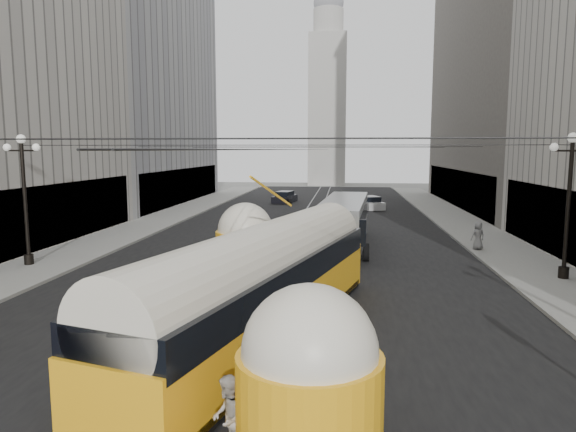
% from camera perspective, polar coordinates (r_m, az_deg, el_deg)
% --- Properties ---
extents(road, '(20.00, 85.00, 0.02)m').
position_cam_1_polar(road, '(38.41, 1.88, -1.29)').
color(road, black).
rests_on(road, ground).
extents(sidewalk_left, '(4.00, 72.00, 0.15)m').
position_cam_1_polar(sidewalk_left, '(44.33, -13.42, -0.22)').
color(sidewalk_left, gray).
rests_on(sidewalk_left, ground).
extents(sidewalk_right, '(4.00, 72.00, 0.15)m').
position_cam_1_polar(sidewalk_right, '(42.73, 18.52, -0.68)').
color(sidewalk_right, gray).
rests_on(sidewalk_right, ground).
extents(rail_left, '(0.12, 85.00, 0.04)m').
position_cam_1_polar(rail_left, '(38.47, 0.76, -1.27)').
color(rail_left, gray).
rests_on(rail_left, ground).
extents(rail_right, '(0.12, 85.00, 0.04)m').
position_cam_1_polar(rail_right, '(38.36, 3.00, -1.30)').
color(rail_right, gray).
rests_on(rail_right, ground).
extents(building_left_far, '(12.60, 28.60, 28.60)m').
position_cam_1_polar(building_left_far, '(58.68, -17.40, 15.41)').
color(building_left_far, '#999999').
rests_on(building_left_far, ground).
extents(building_right_far, '(12.60, 32.60, 32.60)m').
position_cam_1_polar(building_right_far, '(57.00, 24.81, 17.36)').
color(building_right_far, '#514C47').
rests_on(building_right_far, ground).
extents(distant_tower, '(6.00, 6.00, 31.36)m').
position_cam_1_polar(distant_tower, '(85.90, 4.43, 13.51)').
color(distant_tower, '#B2AFA8').
rests_on(distant_tower, ground).
extents(lamppost_left_mid, '(1.86, 0.44, 6.37)m').
position_cam_1_polar(lamppost_left_mid, '(28.11, -27.24, 2.39)').
color(lamppost_left_mid, black).
rests_on(lamppost_left_mid, sidewalk_left).
extents(lamppost_right_mid, '(1.86, 0.44, 6.37)m').
position_cam_1_polar(lamppost_right_mid, '(25.37, 28.74, 1.84)').
color(lamppost_right_mid, black).
rests_on(lamppost_right_mid, sidewalk_right).
extents(catenary, '(25.00, 72.00, 0.23)m').
position_cam_1_polar(catenary, '(36.95, 1.98, 7.52)').
color(catenary, black).
rests_on(catenary, ground).
extents(streetcar, '(6.28, 15.77, 3.57)m').
position_cam_1_polar(streetcar, '(15.76, -2.72, -7.51)').
color(streetcar, '#FEAE16').
rests_on(streetcar, ground).
extents(city_bus, '(3.22, 11.44, 2.87)m').
position_cam_1_polar(city_bus, '(30.62, 6.22, -0.58)').
color(city_bus, '#A4A7A9').
rests_on(city_bus, ground).
extents(sedan_white_far, '(2.80, 4.37, 1.28)m').
position_cam_1_polar(sedan_white_far, '(50.77, 9.09, 1.41)').
color(sedan_white_far, white).
rests_on(sedan_white_far, ground).
extents(sedan_dark_far, '(2.52, 4.29, 1.27)m').
position_cam_1_polar(sedan_dark_far, '(56.21, -0.37, 2.07)').
color(sedan_dark_far, black).
rests_on(sedan_dark_far, ground).
extents(pedestrian_crossing_b, '(0.70, 0.85, 1.61)m').
position_cam_1_polar(pedestrian_crossing_b, '(10.41, -6.70, -21.33)').
color(pedestrian_crossing_b, '#BBB7AE').
rests_on(pedestrian_crossing_b, ground).
extents(pedestrian_sidewalk_right, '(0.88, 0.69, 1.59)m').
position_cam_1_polar(pedestrian_sidewalk_right, '(31.08, 20.36, -2.05)').
color(pedestrian_sidewalk_right, gray).
rests_on(pedestrian_sidewalk_right, sidewalk_right).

